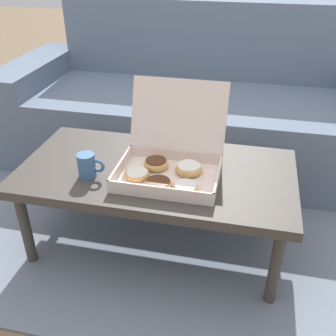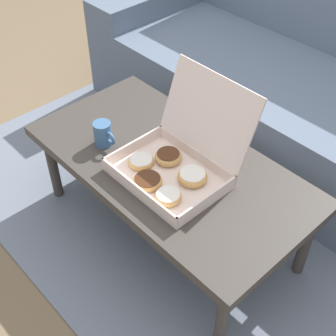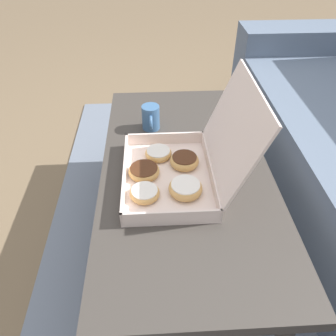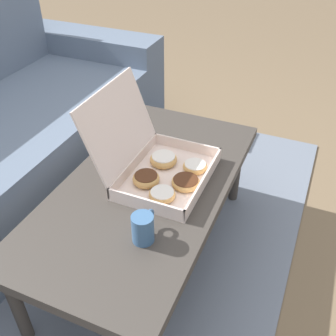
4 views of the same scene
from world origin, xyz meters
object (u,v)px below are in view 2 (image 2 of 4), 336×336
Objects in this scene: coffee_table at (169,169)px; coffee_mug at (103,134)px; pastry_box at (175,161)px; couch at (304,93)px.

coffee_table is 0.29m from coffee_mug.
pastry_box reaches higher than coffee_table.
coffee_mug is at bearing -103.74° from couch.
pastry_box is 0.33m from coffee_mug.
couch is 20.14× the size of coffee_mug.
pastry_box is (0.06, -0.03, 0.10)m from coffee_table.
couch is at bearing 76.26° from coffee_mug.
coffee_table is 0.12m from pastry_box.
couch reaches higher than coffee_mug.
coffee_mug is (-0.25, -0.12, 0.09)m from coffee_table.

